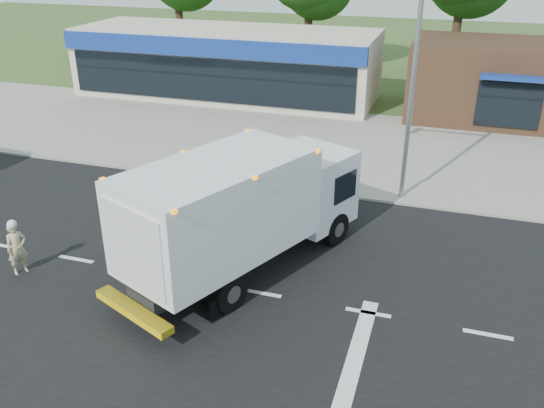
% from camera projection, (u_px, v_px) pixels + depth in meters
% --- Properties ---
extents(ground, '(120.00, 120.00, 0.00)m').
position_uv_depth(ground, '(261.00, 293.00, 16.03)').
color(ground, '#385123').
rests_on(ground, ground).
extents(road_asphalt, '(60.00, 14.00, 0.02)m').
position_uv_depth(road_asphalt, '(261.00, 293.00, 16.02)').
color(road_asphalt, black).
rests_on(road_asphalt, ground).
extents(sidewalk, '(60.00, 2.40, 0.12)m').
position_uv_depth(sidewalk, '(327.00, 182.00, 23.06)').
color(sidewalk, gray).
rests_on(sidewalk, ground).
extents(parking_apron, '(60.00, 9.00, 0.02)m').
position_uv_depth(parking_apron, '(353.00, 139.00, 28.08)').
color(parking_apron, gray).
rests_on(parking_apron, ground).
extents(lane_markings, '(55.20, 7.00, 0.01)m').
position_uv_depth(lane_markings, '(294.00, 331.00, 14.48)').
color(lane_markings, silver).
rests_on(lane_markings, road_asphalt).
extents(ems_box_truck, '(5.65, 8.61, 3.67)m').
position_uv_depth(ems_box_truck, '(242.00, 206.00, 16.26)').
color(ems_box_truck, black).
rests_on(ems_box_truck, ground).
extents(emergency_worker, '(0.63, 0.70, 1.73)m').
position_uv_depth(emergency_worker, '(17.00, 247.00, 16.67)').
color(emergency_worker, '#C4B583').
rests_on(emergency_worker, ground).
extents(retail_strip_mall, '(18.00, 6.20, 4.00)m').
position_uv_depth(retail_strip_mall, '(226.00, 63.00, 34.83)').
color(retail_strip_mall, beige).
rests_on(retail_strip_mall, ground).
extents(brown_storefront, '(10.00, 6.70, 4.00)m').
position_uv_depth(brown_storefront, '(507.00, 81.00, 30.44)').
color(brown_storefront, '#382316').
rests_on(brown_storefront, ground).
extents(traffic_signal_pole, '(3.51, 0.25, 8.00)m').
position_uv_depth(traffic_signal_pole, '(395.00, 67.00, 19.82)').
color(traffic_signal_pole, gray).
rests_on(traffic_signal_pole, ground).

